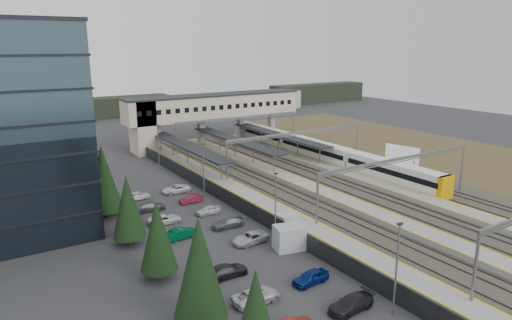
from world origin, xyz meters
TOP-DOWN VIEW (x-y plane):
  - ground at (0.00, 0.00)m, footprint 220.00×220.00m
  - conifer_row at (-22.00, -3.86)m, footprint 4.42×49.82m
  - car_park at (-13.31, -6.12)m, footprint 10.44×44.55m
  - lampposts at (-8.00, 1.25)m, footprint 0.50×53.25m
  - fence at (-6.50, 5.00)m, footprint 0.08×90.00m
  - relay_cabin_near at (-7.78, -10.34)m, footprint 3.60×2.98m
  - relay_cabin_far at (-5.04, -6.02)m, footprint 2.44×2.10m
  - rail_corridor at (9.34, 5.00)m, footprint 34.00×90.00m
  - canopies at (7.00, 27.00)m, footprint 23.10×30.00m
  - footbridge at (7.70, 42.00)m, footprint 40.40×6.40m
  - gantries at (12.00, 3.00)m, footprint 28.40×62.28m
  - train at (20.00, 18.29)m, footprint 2.73×57.06m
  - billboard at (25.21, 2.58)m, footprint 1.44×5.98m
  - scrub_east at (45.00, 5.00)m, footprint 34.00×120.00m
  - treeline_far at (23.81, 92.28)m, footprint 170.00×19.00m

SIDE VIEW (x-z plane):
  - ground at x=0.00m, z-range 0.00..0.00m
  - scrub_east at x=45.00m, z-range 0.00..0.06m
  - rail_corridor at x=9.34m, z-range -0.17..0.75m
  - car_park at x=-13.31m, z-range -0.03..1.25m
  - fence at x=-6.50m, z-range 0.00..2.00m
  - relay_cabin_far at x=-5.04m, z-range 0.00..2.09m
  - relay_cabin_near at x=-7.78m, z-range 0.00..2.63m
  - train at x=20.00m, z-range 0.24..3.68m
  - treeline_far at x=23.81m, z-range -0.55..6.45m
  - billboard at x=25.21m, z-range 0.90..6.09m
  - canopies at x=7.00m, z-range 2.28..5.56m
  - lampposts at x=-8.00m, z-range 0.30..8.37m
  - conifer_row at x=-22.00m, z-range 0.09..9.59m
  - gantries at x=12.00m, z-range 2.41..9.58m
  - footbridge at x=7.70m, z-range 2.33..13.53m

